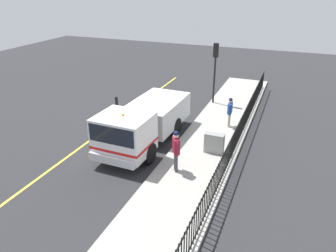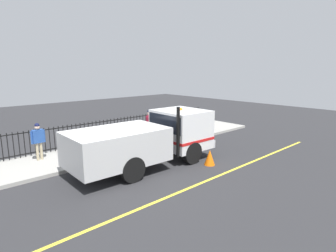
{
  "view_description": "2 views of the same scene",
  "coord_description": "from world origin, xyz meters",
  "px_view_note": "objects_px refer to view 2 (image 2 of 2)",
  "views": [
    {
      "loc": [
        6.48,
        -14.48,
        7.46
      ],
      "look_at": [
        1.58,
        -2.19,
        1.49
      ],
      "focal_mm": 34.86,
      "sensor_mm": 36.0,
      "label": 1
    },
    {
      "loc": [
        -8.77,
        5.51,
        4.06
      ],
      "look_at": [
        0.95,
        -3.43,
        1.32
      ],
      "focal_mm": 29.76,
      "sensor_mm": 36.0,
      "label": 2
    }
  ],
  "objects_px": {
    "pedestrian_distant": "(38,138)",
    "traffic_cone": "(210,157)",
    "worker_standing": "(150,123)",
    "utility_cabinet": "(104,138)",
    "work_truck": "(153,136)"
  },
  "relations": [
    {
      "from": "work_truck",
      "to": "pedestrian_distant",
      "type": "relative_size",
      "value": 3.98
    },
    {
      "from": "worker_standing",
      "to": "pedestrian_distant",
      "type": "xyz_separation_m",
      "value": [
        1.1,
        5.28,
        -0.12
      ]
    },
    {
      "from": "utility_cabinet",
      "to": "traffic_cone",
      "type": "relative_size",
      "value": 1.41
    },
    {
      "from": "worker_standing",
      "to": "work_truck",
      "type": "bearing_deg",
      "value": 22.44
    },
    {
      "from": "pedestrian_distant",
      "to": "work_truck",
      "type": "bearing_deg",
      "value": 133.1
    },
    {
      "from": "work_truck",
      "to": "pedestrian_distant",
      "type": "bearing_deg",
      "value": -132.86
    },
    {
      "from": "work_truck",
      "to": "utility_cabinet",
      "type": "relative_size",
      "value": 6.98
    },
    {
      "from": "work_truck",
      "to": "worker_standing",
      "type": "bearing_deg",
      "value": 145.42
    },
    {
      "from": "pedestrian_distant",
      "to": "utility_cabinet",
      "type": "bearing_deg",
      "value": 177.2
    },
    {
      "from": "worker_standing",
      "to": "utility_cabinet",
      "type": "distance_m",
      "value": 2.49
    },
    {
      "from": "traffic_cone",
      "to": "utility_cabinet",
      "type": "bearing_deg",
      "value": 22.55
    },
    {
      "from": "pedestrian_distant",
      "to": "traffic_cone",
      "type": "bearing_deg",
      "value": 133.25
    },
    {
      "from": "work_truck",
      "to": "utility_cabinet",
      "type": "bearing_deg",
      "value": -171.68
    },
    {
      "from": "worker_standing",
      "to": "traffic_cone",
      "type": "bearing_deg",
      "value": 58.62
    },
    {
      "from": "utility_cabinet",
      "to": "work_truck",
      "type": "bearing_deg",
      "value": -173.45
    }
  ]
}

